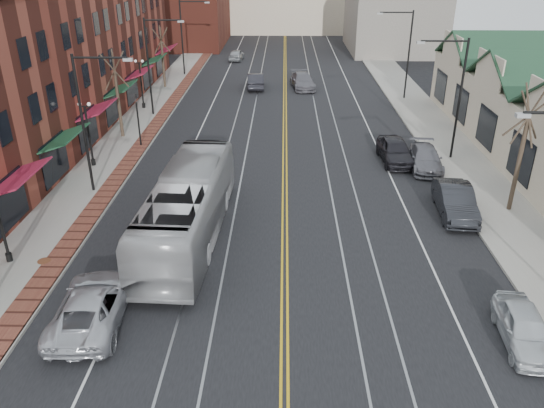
{
  "coord_description": "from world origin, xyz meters",
  "views": [
    {
      "loc": [
        -0.12,
        -12.72,
        13.33
      ],
      "look_at": [
        -0.64,
        10.5,
        2.0
      ],
      "focal_mm": 35.0,
      "sensor_mm": 36.0,
      "label": 1
    }
  ],
  "objects_px": {
    "parked_car_c": "(425,158)",
    "parked_car_d": "(395,150)",
    "parked_suv": "(92,305)",
    "parked_car_a": "(524,328)",
    "transit_bus": "(188,207)",
    "parked_car_b": "(455,201)"
  },
  "relations": [
    {
      "from": "parked_car_b",
      "to": "parked_car_d",
      "type": "xyz_separation_m",
      "value": [
        -1.8,
        7.92,
        0.0
      ]
    },
    {
      "from": "parked_suv",
      "to": "parked_car_d",
      "type": "bearing_deg",
      "value": -133.42
    },
    {
      "from": "parked_car_c",
      "to": "parked_car_d",
      "type": "xyz_separation_m",
      "value": [
        -1.8,
        1.15,
        0.12
      ]
    },
    {
      "from": "parked_car_c",
      "to": "parked_car_d",
      "type": "relative_size",
      "value": 1.0
    },
    {
      "from": "transit_bus",
      "to": "parked_car_c",
      "type": "relative_size",
      "value": 2.59
    },
    {
      "from": "parked_car_a",
      "to": "parked_suv",
      "type": "bearing_deg",
      "value": -178.12
    },
    {
      "from": "parked_suv",
      "to": "parked_car_c",
      "type": "bearing_deg",
      "value": -138.59
    },
    {
      "from": "parked_car_a",
      "to": "parked_car_b",
      "type": "relative_size",
      "value": 0.8
    },
    {
      "from": "transit_bus",
      "to": "parked_car_d",
      "type": "xyz_separation_m",
      "value": [
        12.3,
        10.86,
        -0.91
      ]
    },
    {
      "from": "parked_suv",
      "to": "parked_car_d",
      "type": "distance_m",
      "value": 23.09
    },
    {
      "from": "transit_bus",
      "to": "parked_car_d",
      "type": "bearing_deg",
      "value": -135.98
    },
    {
      "from": "parked_car_a",
      "to": "parked_car_b",
      "type": "distance_m",
      "value": 10.54
    },
    {
      "from": "transit_bus",
      "to": "parked_car_a",
      "type": "bearing_deg",
      "value": 153.47
    },
    {
      "from": "transit_bus",
      "to": "parked_car_c",
      "type": "height_order",
      "value": "transit_bus"
    },
    {
      "from": "parked_suv",
      "to": "transit_bus",
      "type": "bearing_deg",
      "value": -114.87
    },
    {
      "from": "parked_car_c",
      "to": "parked_car_a",
      "type": "bearing_deg",
      "value": -86.52
    },
    {
      "from": "parked_suv",
      "to": "parked_car_a",
      "type": "bearing_deg",
      "value": 173.94
    },
    {
      "from": "parked_suv",
      "to": "parked_car_d",
      "type": "height_order",
      "value": "parked_car_d"
    },
    {
      "from": "parked_suv",
      "to": "parked_car_d",
      "type": "relative_size",
      "value": 1.13
    },
    {
      "from": "transit_bus",
      "to": "parked_car_c",
      "type": "xyz_separation_m",
      "value": [
        14.1,
        9.71,
        -1.03
      ]
    },
    {
      "from": "parked_car_a",
      "to": "parked_car_c",
      "type": "relative_size",
      "value": 0.83
    },
    {
      "from": "transit_bus",
      "to": "parked_car_a",
      "type": "xyz_separation_m",
      "value": [
        13.63,
        -7.59,
        -1.05
      ]
    }
  ]
}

